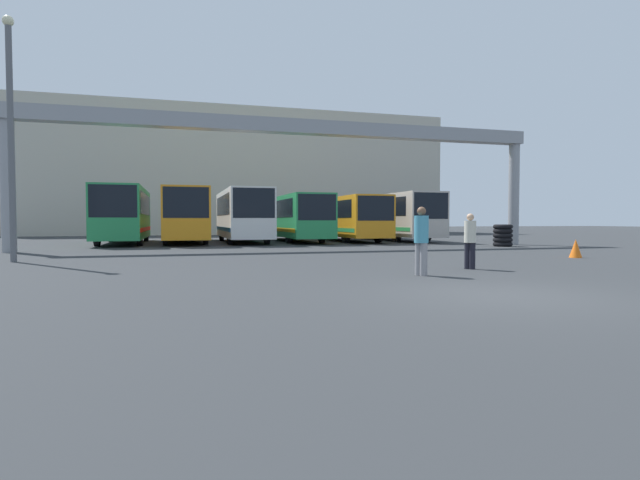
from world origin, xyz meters
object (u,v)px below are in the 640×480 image
(pedestrian_far_center, at_px, (470,240))
(tire_stack, at_px, (503,235))
(bus_slot_2, at_px, (242,213))
(bus_slot_3, at_px, (293,216))
(bus_slot_0, at_px, (124,212))
(traffic_cone, at_px, (576,248))
(lamp_post, at_px, (11,129))
(bus_slot_5, at_px, (391,214))
(pedestrian_near_right, at_px, (421,239))
(bus_slot_4, at_px, (347,216))
(bus_slot_1, at_px, (185,213))

(pedestrian_far_center, xyz_separation_m, tire_stack, (8.94, 10.75, -0.26))
(bus_slot_2, distance_m, bus_slot_3, 3.73)
(bus_slot_0, xyz_separation_m, traffic_cone, (17.70, -17.13, -1.57))
(lamp_post, bearing_deg, bus_slot_5, 35.17)
(pedestrian_near_right, distance_m, traffic_cone, 9.42)
(tire_stack, bearing_deg, traffic_cone, -107.90)
(pedestrian_far_center, relative_size, lamp_post, 0.20)
(bus_slot_0, distance_m, pedestrian_far_center, 22.96)
(tire_stack, distance_m, lamp_post, 23.21)
(bus_slot_0, distance_m, bus_slot_3, 10.86)
(bus_slot_4, bearing_deg, lamp_post, -140.88)
(bus_slot_1, distance_m, bus_slot_2, 3.65)
(bus_slot_1, xyz_separation_m, bus_slot_3, (7.21, 0.37, -0.15))
(tire_stack, bearing_deg, bus_slot_4, 122.36)
(bus_slot_0, relative_size, traffic_cone, 14.99)
(bus_slot_2, relative_size, lamp_post, 1.27)
(bus_slot_0, relative_size, pedestrian_far_center, 6.54)
(bus_slot_2, relative_size, pedestrian_far_center, 6.48)
(bus_slot_3, xyz_separation_m, pedestrian_far_center, (0.50, -20.85, -0.89))
(bus_slot_1, relative_size, tire_stack, 9.68)
(bus_slot_1, xyz_separation_m, traffic_cone, (14.09, -17.67, -1.55))
(bus_slot_0, distance_m, lamp_post, 13.95)
(bus_slot_3, bearing_deg, pedestrian_near_right, -94.31)
(lamp_post, bearing_deg, bus_slot_4, 39.12)
(bus_slot_0, relative_size, bus_slot_3, 0.85)
(bus_slot_1, bearing_deg, bus_slot_4, -2.82)
(bus_slot_4, xyz_separation_m, pedestrian_far_center, (-3.11, -19.95, -0.86))
(bus_slot_0, height_order, lamp_post, lamp_post)
(traffic_cone, bearing_deg, bus_slot_2, 121.54)
(bus_slot_3, relative_size, traffic_cone, 17.56)
(bus_slot_0, bearing_deg, bus_slot_1, 8.43)
(tire_stack, bearing_deg, bus_slot_3, 133.05)
(bus_slot_3, height_order, bus_slot_4, bus_slot_3)
(bus_slot_3, distance_m, traffic_cone, 19.35)
(bus_slot_4, height_order, pedestrian_far_center, bus_slot_4)
(bus_slot_3, xyz_separation_m, bus_slot_5, (7.21, -0.17, 0.11))
(bus_slot_3, relative_size, tire_stack, 10.29)
(bus_slot_2, height_order, traffic_cone, bus_slot_2)
(bus_slot_1, bearing_deg, bus_slot_5, 0.80)
(bus_slot_2, height_order, bus_slot_4, bus_slot_2)
(tire_stack, xyz_separation_m, lamp_post, (-22.47, -4.33, 3.89))
(pedestrian_far_center, height_order, pedestrian_near_right, pedestrian_near_right)
(bus_slot_0, distance_m, bus_slot_4, 14.43)
(bus_slot_1, xyz_separation_m, pedestrian_far_center, (7.71, -20.48, -1.04))
(bus_slot_3, relative_size, pedestrian_near_right, 7.01)
(bus_slot_2, height_order, pedestrian_far_center, bus_slot_2)
(bus_slot_1, distance_m, tire_stack, 19.33)
(bus_slot_5, height_order, lamp_post, lamp_post)
(bus_slot_1, relative_size, bus_slot_4, 1.10)
(bus_slot_5, distance_m, tire_stack, 10.26)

